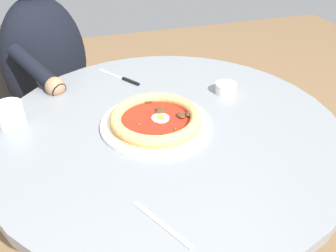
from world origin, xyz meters
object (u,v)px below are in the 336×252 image
at_px(dining_table, 168,153).
at_px(steak_knife, 124,79).
at_px(ramekin_capers, 226,88).
at_px(diner_person, 55,103).
at_px(cafe_chair_diner, 41,95).
at_px(water_glass, 11,116).
at_px(pizza_on_plate, 156,119).
at_px(fork_utensil, 161,224).

height_order(dining_table, steak_knife, steak_knife).
xyz_separation_m(ramekin_capers, diner_person, (-0.52, -0.59, -0.24)).
bearing_deg(cafe_chair_diner, water_glass, -2.96).
relative_size(steak_knife, ramekin_capers, 2.55).
xyz_separation_m(pizza_on_plate, steak_knife, (-0.32, -0.03, -0.02)).
bearing_deg(steak_knife, fork_utensil, -5.21).
relative_size(fork_utensil, cafe_chair_diner, 0.18).
distance_m(dining_table, pizza_on_plate, 0.14).
bearing_deg(diner_person, dining_table, 28.41).
relative_size(dining_table, cafe_chair_diner, 1.24).
bearing_deg(diner_person, fork_utensil, 12.21).
bearing_deg(dining_table, fork_utensil, -19.69).
height_order(pizza_on_plate, fork_utensil, pizza_on_plate).
xyz_separation_m(dining_table, fork_utensil, (0.36, -0.13, 0.12)).
relative_size(water_glass, diner_person, 0.07).
bearing_deg(ramekin_capers, dining_table, -64.03).
bearing_deg(cafe_chair_diner, ramekin_capers, 45.86).
distance_m(ramekin_capers, fork_utensil, 0.61).
distance_m(steak_knife, fork_utensil, 0.69).
bearing_deg(pizza_on_plate, steak_knife, -174.79).
bearing_deg(diner_person, steak_knife, 41.90).
relative_size(water_glass, ramekin_capers, 1.09).
distance_m(pizza_on_plate, ramekin_capers, 0.31).
relative_size(pizza_on_plate, water_glass, 4.19).
height_order(steak_knife, ramekin_capers, ramekin_capers).
bearing_deg(diner_person, pizza_on_plate, 25.92).
bearing_deg(water_glass, cafe_chair_diner, 177.04).
bearing_deg(ramekin_capers, cafe_chair_diner, -134.14).
bearing_deg(water_glass, fork_utensil, 32.82).
distance_m(dining_table, fork_utensil, 0.40).
relative_size(steak_knife, fork_utensil, 1.20).
distance_m(dining_table, water_glass, 0.48).
bearing_deg(fork_utensil, diner_person, -167.79).
relative_size(dining_table, water_glass, 13.25).
bearing_deg(diner_person, water_glass, -10.81).
xyz_separation_m(pizza_on_plate, cafe_chair_diner, (-0.76, -0.37, -0.26)).
distance_m(pizza_on_plate, steak_knife, 0.32).
bearing_deg(dining_table, diner_person, -151.59).
relative_size(fork_utensil, diner_person, 0.13).
bearing_deg(steak_knife, dining_table, 11.46).
bearing_deg(diner_person, cafe_chair_diner, -152.41).
distance_m(pizza_on_plate, fork_utensil, 0.38).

